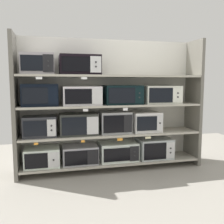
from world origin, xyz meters
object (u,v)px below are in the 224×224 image
(microwave_3, at_px, (154,148))
(microwave_4, at_px, (40,126))
(microwave_2, at_px, (118,151))
(microwave_6, at_px, (115,122))
(microwave_11, at_px, (161,95))
(microwave_5, at_px, (78,124))
(microwave_12, at_px, (37,64))
(microwave_9, at_px, (82,96))
(microwave_13, at_px, (80,65))
(microwave_1, at_px, (80,154))
(microwave_0, at_px, (42,157))
(microwave_8, at_px, (40,95))
(microwave_7, at_px, (145,122))
(microwave_10, at_px, (122,95))

(microwave_3, xyz_separation_m, microwave_4, (-1.73, 0.00, 0.42))
(microwave_2, distance_m, microwave_6, 0.45)
(microwave_2, height_order, microwave_11, microwave_11)
(microwave_5, xyz_separation_m, microwave_12, (-0.55, 0.00, 0.85))
(microwave_9, bearing_deg, microwave_13, 179.50)
(microwave_5, bearing_deg, microwave_4, 179.97)
(microwave_11, relative_size, microwave_13, 1.01)
(microwave_1, xyz_separation_m, microwave_3, (1.17, -0.00, 0.02))
(microwave_4, xyz_separation_m, microwave_9, (0.59, -0.00, 0.42))
(microwave_0, bearing_deg, microwave_3, -0.00)
(microwave_12, bearing_deg, microwave_8, 0.07)
(microwave_7, bearing_deg, microwave_6, -179.96)
(microwave_3, distance_m, microwave_8, 1.91)
(microwave_5, height_order, microwave_8, microwave_8)
(microwave_2, distance_m, microwave_12, 1.73)
(microwave_0, height_order, microwave_8, microwave_8)
(microwave_7, xyz_separation_m, microwave_10, (-0.38, -0.00, 0.42))
(microwave_3, distance_m, microwave_9, 1.41)
(microwave_3, xyz_separation_m, microwave_9, (-1.14, 0.00, 0.84))
(microwave_3, height_order, microwave_7, microwave_7)
(microwave_3, height_order, microwave_10, microwave_10)
(microwave_0, distance_m, microwave_7, 1.62)
(microwave_6, bearing_deg, microwave_11, -0.01)
(microwave_1, height_order, microwave_6, microwave_6)
(microwave_0, bearing_deg, microwave_6, -0.00)
(microwave_2, height_order, microwave_10, microwave_10)
(microwave_2, relative_size, microwave_5, 1.05)
(microwave_2, distance_m, microwave_7, 0.62)
(microwave_4, bearing_deg, microwave_5, -0.03)
(microwave_0, xyz_separation_m, microwave_10, (1.18, -0.00, 0.87))
(microwave_13, bearing_deg, microwave_3, -0.02)
(microwave_6, height_order, microwave_12, microwave_12)
(microwave_2, height_order, microwave_5, microwave_5)
(microwave_6, relative_size, microwave_7, 1.05)
(microwave_3, relative_size, microwave_5, 0.97)
(microwave_4, bearing_deg, microwave_11, -0.01)
(microwave_11, bearing_deg, microwave_13, 179.98)
(microwave_0, xyz_separation_m, microwave_13, (0.55, 0.00, 1.30))
(microwave_2, height_order, microwave_13, microwave_13)
(microwave_6, distance_m, microwave_11, 0.84)
(microwave_2, xyz_separation_m, microwave_4, (-1.14, -0.00, 0.44))
(microwave_10, bearing_deg, microwave_1, 179.99)
(microwave_4, xyz_separation_m, microwave_10, (1.20, -0.00, 0.43))
(microwave_0, xyz_separation_m, microwave_8, (0.00, 0.00, 0.88))
(microwave_13, bearing_deg, microwave_0, -179.97)
(microwave_5, distance_m, microwave_13, 0.84)
(microwave_8, xyz_separation_m, microwave_13, (0.55, -0.00, 0.42))
(microwave_1, bearing_deg, microwave_7, 0.01)
(microwave_1, relative_size, microwave_3, 0.97)
(microwave_7, xyz_separation_m, microwave_13, (-1.01, -0.00, 0.85))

